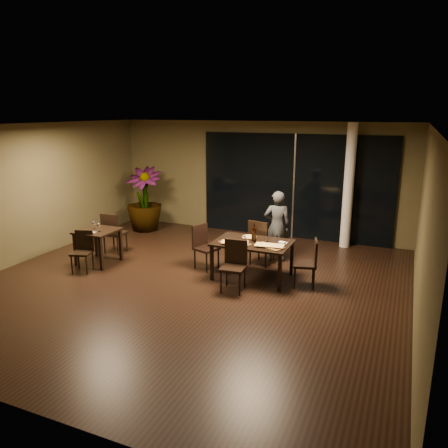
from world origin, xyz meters
TOP-DOWN VIEW (x-y plane):
  - ground at (0.00, 0.00)m, footprint 8.00×8.00m
  - wall_back at (0.00, 4.05)m, footprint 8.00×0.10m
  - wall_front at (0.00, -4.05)m, footprint 8.00×0.10m
  - wall_left at (-4.05, 0.00)m, footprint 0.10×8.00m
  - wall_right at (4.05, 0.00)m, footprint 0.10×8.00m
  - ceiling at (0.00, 0.00)m, footprint 8.00×8.00m
  - window_panel at (1.00, 3.96)m, footprint 5.00×0.06m
  - column at (2.40, 3.65)m, footprint 0.24×0.24m
  - main_table at (1.00, 0.80)m, footprint 1.50×1.00m
  - side_table at (-2.40, 0.30)m, footprint 0.80×0.80m
  - chair_main_far at (0.91, 1.55)m, footprint 0.54×0.54m
  - chair_main_near at (0.88, 0.12)m, footprint 0.48×0.48m
  - chair_main_left at (-0.15, 0.94)m, footprint 0.55×0.55m
  - chair_main_right at (2.13, 0.80)m, footprint 0.52×0.52m
  - chair_side_far at (-2.52, 0.97)m, footprint 0.47×0.47m
  - chair_side_near at (-2.40, -0.18)m, footprint 0.48×0.48m
  - diner at (1.14, 1.99)m, footprint 0.61×0.49m
  - potted_plant at (-2.98, 3.03)m, footprint 1.12×1.12m
  - pizza_board_left at (0.71, 0.55)m, footprint 0.69×0.48m
  - pizza_board_right at (1.40, 0.62)m, footprint 0.63×0.48m
  - oblong_pizza_left at (0.71, 0.55)m, footprint 0.54×0.36m
  - oblong_pizza_right at (1.40, 0.62)m, footprint 0.55×0.30m
  - round_pizza at (0.83, 1.07)m, footprint 0.29×0.29m
  - bottle_a at (0.98, 0.86)m, footprint 0.06×0.06m
  - bottle_b at (1.05, 0.78)m, footprint 0.05×0.05m
  - bottle_c at (0.98, 0.94)m, footprint 0.08×0.08m
  - tumbler_left at (0.80, 0.85)m, footprint 0.07×0.07m
  - tumbler_right at (1.24, 0.91)m, footprint 0.08×0.08m
  - napkin_near at (1.55, 0.66)m, footprint 0.19×0.12m
  - napkin_far at (1.57, 0.97)m, footprint 0.20×0.14m
  - wine_glass_a at (-2.53, 0.36)m, footprint 0.07×0.07m
  - wine_glass_b at (-2.29, 0.23)m, footprint 0.08×0.08m
  - side_napkin at (-2.39, 0.10)m, footprint 0.21×0.16m

SIDE VIEW (x-z plane):
  - ground at x=0.00m, z-range 0.00..0.00m
  - chair_side_near at x=-2.40m, z-range 0.05..0.89m
  - chair_main_right at x=2.13m, z-range 0.05..0.98m
  - chair_main_left at x=-0.15m, z-range 0.05..0.99m
  - chair_main_near at x=0.88m, z-range 0.05..0.99m
  - chair_side_far at x=-2.52m, z-range 0.06..1.03m
  - chair_main_far at x=0.91m, z-range 0.06..1.06m
  - side_table at x=-2.40m, z-range 0.25..1.00m
  - main_table at x=1.00m, z-range 0.30..1.05m
  - pizza_board_left at x=0.71m, z-range 0.75..0.76m
  - pizza_board_right at x=1.40m, z-range 0.75..0.76m
  - round_pizza at x=0.83m, z-range 0.75..0.76m
  - napkin_near at x=1.55m, z-range 0.75..0.76m
  - napkin_far at x=1.57m, z-range 0.75..0.76m
  - side_napkin at x=-2.39m, z-range 0.75..0.76m
  - oblong_pizza_left at x=0.71m, z-range 0.77..0.78m
  - oblong_pizza_right at x=1.40m, z-range 0.77..0.78m
  - diner at x=1.14m, z-range 0.00..1.58m
  - tumbler_left at x=0.80m, z-range 0.75..0.83m
  - tumbler_right at x=1.24m, z-range 0.75..0.84m
  - wine_glass_a at x=-2.53m, z-range 0.75..0.91m
  - wine_glass_b at x=-2.29m, z-range 0.75..0.93m
  - bottle_b at x=1.05m, z-range 0.75..1.00m
  - potted_plant at x=-2.98m, z-range 0.00..1.76m
  - bottle_a at x=0.98m, z-range 0.75..1.03m
  - bottle_c at x=0.98m, z-range 0.75..1.09m
  - window_panel at x=1.00m, z-range 0.00..2.70m
  - wall_back at x=0.00m, z-range 0.00..3.00m
  - wall_front at x=0.00m, z-range 0.00..3.00m
  - wall_left at x=-4.05m, z-range 0.00..3.00m
  - wall_right at x=4.05m, z-range 0.00..3.00m
  - column at x=2.40m, z-range 0.00..3.00m
  - ceiling at x=0.00m, z-range 3.00..3.04m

